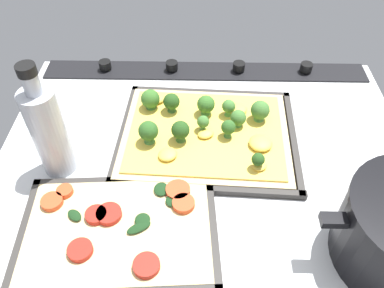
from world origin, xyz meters
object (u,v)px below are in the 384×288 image
object	(u,v)px
baking_tray_back	(119,232)
broccoli_pizza	(206,129)
veggie_pizza_back	(119,227)
baking_tray_front	(207,137)
oil_bottle	(48,130)

from	to	relation	value
baking_tray_back	broccoli_pizza	bearing A→B (deg)	-121.76
veggie_pizza_back	broccoli_pizza	bearing A→B (deg)	-122.05
veggie_pizza_back	baking_tray_back	bearing A→B (deg)	75.06
baking_tray_back	veggie_pizza_back	size ratio (longest dim) A/B	1.09
broccoli_pizza	baking_tray_back	world-z (taller)	broccoli_pizza
broccoli_pizza	baking_tray_back	xyz separation A→B (cm)	(13.79, 22.28, -1.65)
baking_tray_back	veggie_pizza_back	bearing A→B (deg)	-104.94
baking_tray_front	broccoli_pizza	distance (cm)	1.79
baking_tray_front	baking_tray_back	size ratio (longest dim) A/B	1.10
baking_tray_front	oil_bottle	size ratio (longest dim) A/B	1.61
broccoli_pizza	baking_tray_back	bearing A→B (deg)	58.24
baking_tray_front	broccoli_pizza	size ratio (longest dim) A/B	1.08
broccoli_pizza	veggie_pizza_back	distance (cm)	25.78
baking_tray_front	broccoli_pizza	world-z (taller)	broccoli_pizza
oil_bottle	veggie_pizza_back	bearing A→B (deg)	133.71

